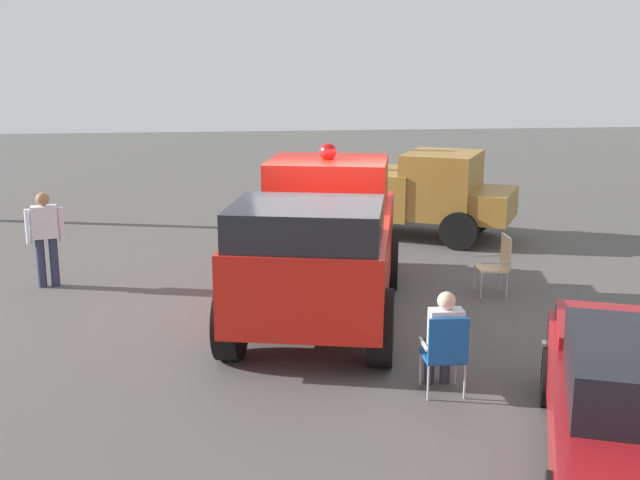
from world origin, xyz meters
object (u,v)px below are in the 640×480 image
at_px(parked_pickup, 402,191).
at_px(spectator_seated, 443,337).
at_px(lawn_chair_near_truck, 446,350).
at_px(lawn_chair_by_car, 499,261).
at_px(spectator_standing, 45,233).
at_px(vintage_fire_truck, 322,240).

distance_m(parked_pickup, spectator_seated, 8.50).
bearing_deg(lawn_chair_near_truck, spectator_seated, -91.91).
relative_size(parked_pickup, lawn_chair_by_car, 4.98).
bearing_deg(spectator_standing, vintage_fire_truck, 156.05).
relative_size(vintage_fire_truck, parked_pickup, 1.24).
bearing_deg(vintage_fire_truck, lawn_chair_near_truck, 109.02).
height_order(lawn_chair_near_truck, spectator_seated, spectator_seated).
bearing_deg(lawn_chair_by_car, vintage_fire_truck, 12.78).
distance_m(vintage_fire_truck, spectator_standing, 5.04).
bearing_deg(lawn_chair_near_truck, spectator_standing, -42.65).
distance_m(lawn_chair_by_car, spectator_seated, 4.27).
xyz_separation_m(vintage_fire_truck, lawn_chair_near_truck, (-1.11, 3.21, -0.61)).
bearing_deg(parked_pickup, spectator_standing, 24.94).
relative_size(lawn_chair_by_car, spectator_standing, 0.61).
height_order(parked_pickup, spectator_standing, parked_pickup).
distance_m(lawn_chair_near_truck, lawn_chair_by_car, 4.39).
bearing_deg(spectator_standing, spectator_seated, 138.09).
xyz_separation_m(lawn_chair_by_car, spectator_seated, (1.98, 3.78, 0.11)).
relative_size(vintage_fire_truck, lawn_chair_near_truck, 6.16).
distance_m(parked_pickup, lawn_chair_near_truck, 8.64).
relative_size(parked_pickup, spectator_standing, 3.03).
bearing_deg(parked_pickup, lawn_chair_near_truck, 81.15).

